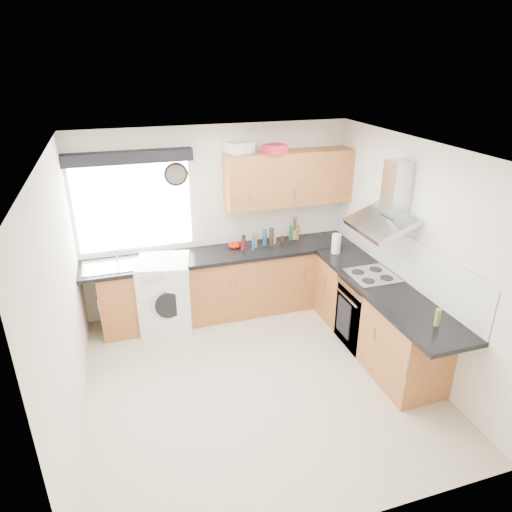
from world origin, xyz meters
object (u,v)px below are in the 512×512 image
object	(u,v)px
extractor_hood	(388,205)
washing_machine	(166,294)
upper_cabinets	(289,178)
oven	(368,312)

from	to	relation	value
extractor_hood	washing_machine	bearing A→B (deg)	154.88
extractor_hood	washing_machine	distance (m)	2.94
extractor_hood	upper_cabinets	distance (m)	1.48
oven	upper_cabinets	distance (m)	1.99
oven	washing_machine	world-z (taller)	washing_machine
oven	upper_cabinets	xyz separation A→B (m)	(-0.55, 1.32, 1.38)
washing_machine	upper_cabinets	bearing A→B (deg)	18.42
extractor_hood	washing_machine	world-z (taller)	extractor_hood
upper_cabinets	washing_machine	bearing A→B (deg)	-173.27
upper_cabinets	washing_machine	xyz separation A→B (m)	(-1.74, -0.21, -1.33)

